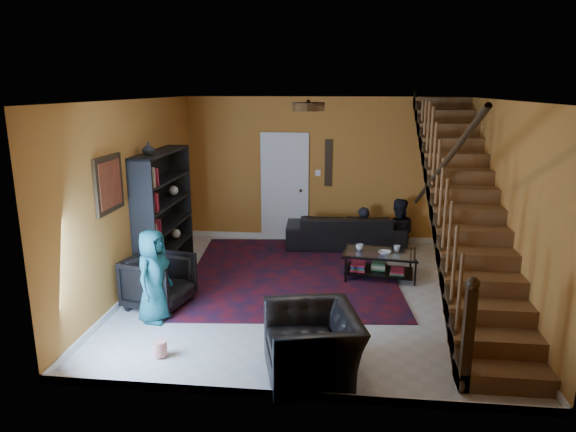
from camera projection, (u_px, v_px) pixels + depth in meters
The scene contains 21 objects.
floor at pixel (310, 292), 7.66m from camera, with size 5.50×5.50×0.00m, color beige.
room at pixel (240, 257), 9.07m from camera, with size 5.50×5.50×5.50m.
staircase at pixel (464, 204), 7.09m from camera, with size 0.95×5.02×3.18m.
bookshelf at pixel (164, 215), 8.25m from camera, with size 0.35×1.80×2.00m.
door at pixel (285, 189), 10.11m from camera, with size 0.82×0.05×2.05m, color silver.
framed_picture at pixel (109, 184), 6.63m from camera, with size 0.04×0.74×0.74m, color maroon.
wall_hanging at pixel (328, 163), 9.89m from camera, with size 0.14×0.03×0.90m, color black.
ceiling_fixture at pixel (308, 107), 6.22m from camera, with size 0.40×0.40×0.10m, color #3F2814.
rug at pixel (292, 273), 8.42m from camera, with size 3.27×3.73×0.02m, color #4F0E14.
sofa at pixel (345, 231), 9.74m from camera, with size 2.21×0.86×0.65m, color black.
armchair_left at pixel (159, 281), 7.08m from camera, with size 0.78×0.80×0.73m, color black.
armchair_right at pixel (312, 344), 5.38m from camera, with size 1.07×0.94×0.70m, color black.
person_adult_a at pixel (362, 238), 9.79m from camera, with size 0.45×0.29×1.23m, color black.
person_adult_b at pixel (397, 235), 9.70m from camera, with size 0.68×0.53×1.41m, color black.
person_child at pixel (153, 276), 6.58m from camera, with size 0.60×0.39×1.23m, color #1C5E6B.
coffee_table at pixel (379, 263), 8.17m from camera, with size 1.20×0.80×0.43m.
cup_a at pixel (360, 247), 8.23m from camera, with size 0.12×0.12×0.10m, color #999999.
cup_b at pixel (397, 249), 8.14m from camera, with size 0.11×0.11×0.10m, color #999999.
bowl at pixel (385, 253), 8.03m from camera, with size 0.20×0.20×0.05m, color #999999.
vase at pixel (148, 149), 7.49m from camera, with size 0.18×0.18×0.19m, color #999999.
popcorn_bucket at pixel (160, 348), 5.78m from camera, with size 0.15×0.15×0.17m, color red.
Camera 1 is at (0.45, -7.14, 2.97)m, focal length 32.00 mm.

